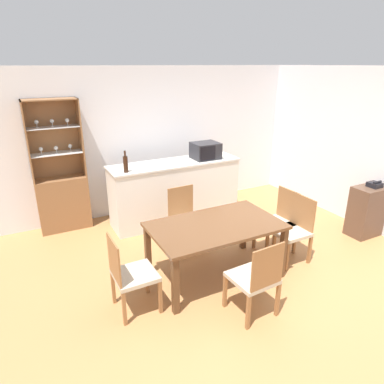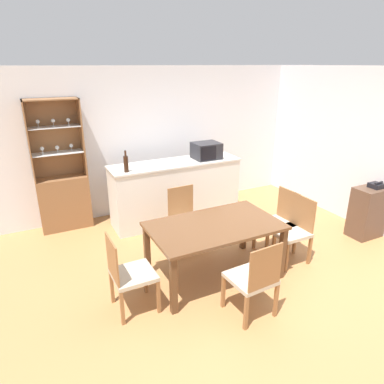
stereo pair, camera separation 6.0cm
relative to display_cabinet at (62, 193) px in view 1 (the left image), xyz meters
name	(u,v)px [view 1 (the left image)]	position (x,y,z in m)	size (l,w,h in m)	color
ground_plane	(244,271)	(1.88, -2.44, -0.61)	(18.00, 18.00, 0.00)	#B27A47
wall_back	(164,139)	(1.88, 0.19, 0.67)	(6.80, 0.06, 2.55)	silver
wall_right	(371,151)	(4.46, -2.14, 0.67)	(0.06, 4.60, 2.55)	silver
kitchen_counter	(175,191)	(1.76, -0.54, -0.09)	(2.22, 0.62, 1.04)	silver
display_cabinet	(62,193)	(0.00, 0.00, 0.00)	(0.79, 0.34, 2.10)	brown
dining_table	(215,231)	(1.49, -2.33, 0.03)	(1.60, 0.96, 0.73)	brown
dining_chair_head_near	(255,278)	(1.49, -3.15, -0.15)	(0.47, 0.47, 0.91)	#C1B299
dining_chair_head_far	(186,219)	(1.48, -1.51, -0.15)	(0.46, 0.46, 0.91)	#C1B299
dining_chair_side_left_near	(131,274)	(0.34, -2.47, -0.15)	(0.45, 0.45, 0.91)	#C1B299
dining_chair_side_right_near	(293,230)	(2.63, -2.47, -0.15)	(0.45, 0.45, 0.91)	#C1B299
dining_chair_side_right_far	(278,221)	(2.63, -2.18, -0.15)	(0.47, 0.47, 0.91)	#C1B299
microwave	(205,151)	(2.33, -0.56, 0.57)	(0.45, 0.39, 0.28)	#232328
wine_bottle	(126,164)	(0.88, -0.71, 0.56)	(0.07, 0.07, 0.33)	black
side_cabinet	(366,211)	(4.18, -2.44, -0.21)	(0.50, 0.35, 0.80)	brown
telephone	(375,185)	(4.24, -2.46, 0.23)	(0.18, 0.18, 0.11)	black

